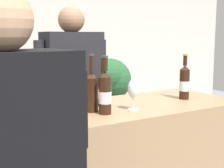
{
  "coord_description": "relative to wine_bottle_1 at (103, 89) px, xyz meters",
  "views": [
    {
      "loc": [
        -0.83,
        -1.71,
        1.47
      ],
      "look_at": [
        0.19,
        0.0,
        1.16
      ],
      "focal_mm": 51.42,
      "sensor_mm": 36.0,
      "label": 1
    }
  ],
  "objects": [
    {
      "name": "wine_bottle_4",
      "position": [
        -0.26,
        0.13,
        0.02
      ],
      "size": [
        0.08,
        0.08,
        0.34
      ],
      "color": "black",
      "rests_on": "counter"
    },
    {
      "name": "wine_bottle_3",
      "position": [
        -0.26,
        -0.07,
        0.02
      ],
      "size": [
        0.08,
        0.08,
        0.34
      ],
      "color": "black",
      "rests_on": "counter"
    },
    {
      "name": "potted_shrub",
      "position": [
        0.8,
        1.3,
        -0.33
      ],
      "size": [
        0.48,
        0.53,
        1.22
      ],
      "color": "brown",
      "rests_on": "ground_plane"
    },
    {
      "name": "person_server",
      "position": [
        0.03,
        0.56,
        -0.3
      ],
      "size": [
        0.62,
        0.25,
        1.69
      ],
      "color": "black",
      "rests_on": "ground_plane"
    },
    {
      "name": "wine_bottle_1",
      "position": [
        0.0,
        0.0,
        0.0
      ],
      "size": [
        0.08,
        0.08,
        0.32
      ],
      "color": "black",
      "rests_on": "counter"
    },
    {
      "name": "wine_glass",
      "position": [
        0.1,
        -0.19,
        0.02
      ],
      "size": [
        0.07,
        0.07,
        0.19
      ],
      "color": "silver",
      "rests_on": "counter"
    },
    {
      "name": "wine_bottle_5",
      "position": [
        -0.14,
        -0.1,
        0.02
      ],
      "size": [
        0.08,
        0.08,
        0.35
      ],
      "color": "black",
      "rests_on": "counter"
    },
    {
      "name": "wine_bottle_2",
      "position": [
        0.61,
        -0.1,
        0.01
      ],
      "size": [
        0.07,
        0.07,
        0.32
      ],
      "color": "black",
      "rests_on": "counter"
    },
    {
      "name": "wine_bottle_6",
      "position": [
        -0.1,
        -0.19,
        0.02
      ],
      "size": [
        0.07,
        0.07,
        0.34
      ],
      "color": "black",
      "rests_on": "counter"
    }
  ]
}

